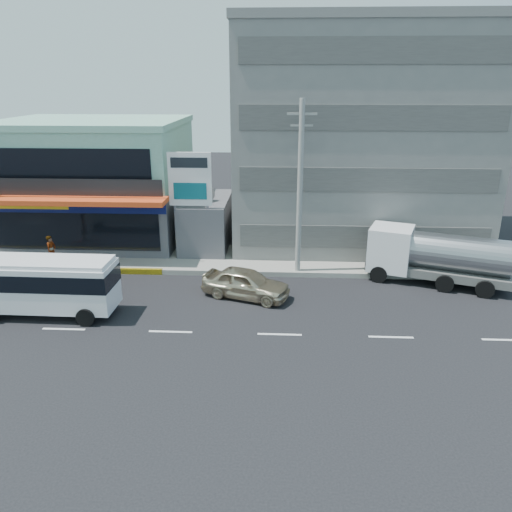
{
  "coord_description": "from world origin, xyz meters",
  "views": [
    {
      "loc": [
        4.96,
        -20.15,
        10.89
      ],
      "look_at": [
        3.7,
        4.41,
        2.2
      ],
      "focal_mm": 35.0,
      "sensor_mm": 36.0,
      "label": 1
    }
  ],
  "objects": [
    {
      "name": "billboard",
      "position": [
        -0.5,
        9.2,
        4.93
      ],
      "size": [
        2.6,
        0.18,
        6.9
      ],
      "color": "gray",
      "rests_on": "ground"
    },
    {
      "name": "concrete_building",
      "position": [
        10.0,
        15.0,
        7.0
      ],
      "size": [
        16.0,
        12.0,
        14.0
      ],
      "primitive_type": "cube",
      "color": "gray",
      "rests_on": "ground"
    },
    {
      "name": "gap_structure",
      "position": [
        0.0,
        12.0,
        1.75
      ],
      "size": [
        3.0,
        6.0,
        3.5
      ],
      "primitive_type": "cube",
      "color": "#4F4E54",
      "rests_on": "ground"
    },
    {
      "name": "tanker_truck",
      "position": [
        13.52,
        6.61,
        1.62
      ],
      "size": [
        7.95,
        4.66,
        3.01
      ],
      "color": "white",
      "rests_on": "ground"
    },
    {
      "name": "minibus",
      "position": [
        -6.38,
        1.5,
        1.71
      ],
      "size": [
        6.88,
        2.5,
        2.87
      ],
      "color": "silver",
      "rests_on": "ground"
    },
    {
      "name": "satellite_dish",
      "position": [
        0.0,
        11.0,
        3.58
      ],
      "size": [
        1.5,
        1.5,
        0.15
      ],
      "primitive_type": "cylinder",
      "color": "slate",
      "rests_on": "gap_structure"
    },
    {
      "name": "ground",
      "position": [
        0.0,
        0.0,
        0.0
      ],
      "size": [
        120.0,
        120.0,
        0.0
      ],
      "primitive_type": "plane",
      "color": "black",
      "rests_on": "ground"
    },
    {
      "name": "sedan",
      "position": [
        3.18,
        4.06,
        0.79
      ],
      "size": [
        5.01,
        3.29,
        1.59
      ],
      "primitive_type": "imported",
      "rotation": [
        0.0,
        0.0,
        1.24
      ],
      "color": "beige",
      "rests_on": "ground"
    },
    {
      "name": "utility_pole_near",
      "position": [
        6.0,
        7.4,
        5.15
      ],
      "size": [
        1.6,
        0.3,
        10.0
      ],
      "color": "#999993",
      "rests_on": "ground"
    },
    {
      "name": "sidewalk",
      "position": [
        5.0,
        9.5,
        0.15
      ],
      "size": [
        70.0,
        5.0,
        0.3
      ],
      "primitive_type": "cube",
      "color": "gray",
      "rests_on": "ground"
    },
    {
      "name": "motorcycle_rider",
      "position": [
        -8.24,
        6.45,
        0.82
      ],
      "size": [
        2.03,
        1.05,
        2.49
      ],
      "color": "maroon",
      "rests_on": "ground"
    },
    {
      "name": "shop_building",
      "position": [
        -8.0,
        13.95,
        4.0
      ],
      "size": [
        12.4,
        11.7,
        8.0
      ],
      "color": "#4F4E54",
      "rests_on": "ground"
    }
  ]
}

